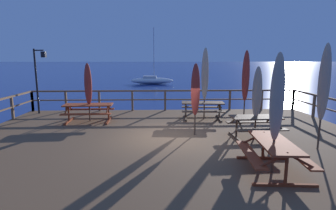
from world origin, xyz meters
The scene contains 16 objects.
ground_plane centered at (0.00, 0.00, 0.00)m, with size 600.00×600.00×0.00m, color navy.
wooden_deck centered at (0.00, 0.00, 0.40)m, with size 14.18×9.95×0.79m, color brown.
railing_waterside_far centered at (0.00, 4.82, 1.54)m, with size 13.98×0.10×1.09m.
picnic_table_mid_centre centered at (2.98, -0.31, 1.34)m, with size 1.76×1.48×0.78m.
picnic_table_mid_left centered at (-3.42, 2.42, 1.36)m, with size 2.13×1.49×0.78m.
picnic_table_mid_right centered at (1.66, 2.77, 1.35)m, with size 2.00×1.54×0.78m.
picnic_table_back_left centered at (2.43, -3.06, 1.35)m, with size 1.55×2.05×0.78m.
patio_umbrella_tall_front centered at (3.00, -0.25, 2.37)m, with size 0.32×0.32×2.48m.
patio_umbrella_short_mid centered at (-3.40, 2.48, 2.41)m, with size 0.32×0.32×2.55m.
patio_umbrella_short_front centered at (1.73, 2.73, 2.83)m, with size 0.32×0.32×3.21m.
patio_umbrella_tall_mid_right centered at (2.38, -3.14, 2.62)m, with size 0.32×0.32×2.88m.
patio_umbrella_tall_back_left centered at (3.44, 2.33, 2.76)m, with size 0.32×0.32×3.09m.
patio_umbrella_short_back centered at (4.49, -1.52, 2.81)m, with size 0.32×0.32×3.18m.
patio_umbrella_tall_back_right centered at (0.95, 0.16, 2.43)m, with size 0.32×0.32×2.57m.
lamp_post_hooked centered at (-6.20, 4.21, 2.91)m, with size 0.67×0.32×3.20m.
sailboat_distant centered at (-1.25, 28.17, 0.51)m, with size 6.06×1.90×7.72m.
Camera 1 is at (-0.37, -9.10, 3.52)m, focal length 28.40 mm.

